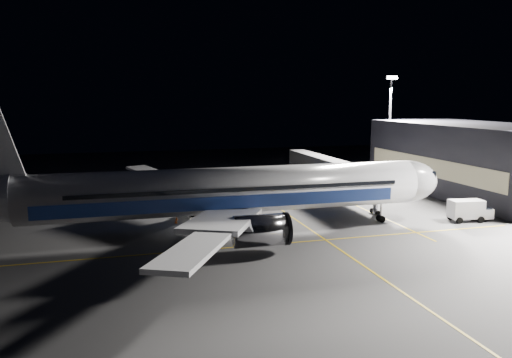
{
  "coord_description": "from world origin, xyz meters",
  "views": [
    {
      "loc": [
        -12.73,
        -57.86,
        16.28
      ],
      "look_at": [
        4.14,
        3.18,
        6.0
      ],
      "focal_mm": 35.0,
      "sensor_mm": 36.0,
      "label": 1
    }
  ],
  "objects_px": {
    "service_truck": "(470,210)",
    "baggage_tug": "(200,209)",
    "floodlight_mast_north": "(390,118)",
    "safety_cone_a": "(177,218)",
    "safety_cone_b": "(223,209)",
    "jet_bridge": "(335,169)",
    "airliner": "(221,192)",
    "safety_cone_c": "(176,221)"
  },
  "relations": [
    {
      "from": "floodlight_mast_north",
      "to": "airliner",
      "type": "bearing_deg",
      "value": -142.09
    },
    {
      "from": "baggage_tug",
      "to": "safety_cone_b",
      "type": "bearing_deg",
      "value": 49.22
    },
    {
      "from": "safety_cone_b",
      "to": "baggage_tug",
      "type": "bearing_deg",
      "value": -149.07
    },
    {
      "from": "airliner",
      "to": "jet_bridge",
      "type": "distance_m",
      "value": 29.31
    },
    {
      "from": "floodlight_mast_north",
      "to": "service_truck",
      "type": "height_order",
      "value": "floodlight_mast_north"
    },
    {
      "from": "baggage_tug",
      "to": "safety_cone_b",
      "type": "relative_size",
      "value": 5.83
    },
    {
      "from": "jet_bridge",
      "to": "safety_cone_c",
      "type": "xyz_separation_m",
      "value": [
        -27.88,
        -11.56,
        -4.29
      ]
    },
    {
      "from": "service_truck",
      "to": "baggage_tug",
      "type": "bearing_deg",
      "value": 165.61
    },
    {
      "from": "service_truck",
      "to": "safety_cone_b",
      "type": "distance_m",
      "value": 33.98
    },
    {
      "from": "floodlight_mast_north",
      "to": "baggage_tug",
      "type": "distance_m",
      "value": 48.82
    },
    {
      "from": "floodlight_mast_north",
      "to": "baggage_tug",
      "type": "relative_size",
      "value": 6.68
    },
    {
      "from": "service_truck",
      "to": "baggage_tug",
      "type": "distance_m",
      "value": 36.52
    },
    {
      "from": "baggage_tug",
      "to": "safety_cone_c",
      "type": "xyz_separation_m",
      "value": [
        -3.82,
        -3.55,
        -0.58
      ]
    },
    {
      "from": "safety_cone_b",
      "to": "floodlight_mast_north",
      "type": "bearing_deg",
      "value": 27.2
    },
    {
      "from": "safety_cone_b",
      "to": "safety_cone_c",
      "type": "relative_size",
      "value": 0.92
    },
    {
      "from": "airliner",
      "to": "safety_cone_b",
      "type": "bearing_deg",
      "value": 77.24
    },
    {
      "from": "airliner",
      "to": "floodlight_mast_north",
      "type": "bearing_deg",
      "value": 37.91
    },
    {
      "from": "floodlight_mast_north",
      "to": "jet_bridge",
      "type": "bearing_deg",
      "value": -142.26
    },
    {
      "from": "airliner",
      "to": "floodlight_mast_north",
      "type": "relative_size",
      "value": 2.97
    },
    {
      "from": "jet_bridge",
      "to": "baggage_tug",
      "type": "distance_m",
      "value": 25.63
    },
    {
      "from": "airliner",
      "to": "floodlight_mast_north",
      "type": "distance_m",
      "value": 52.56
    },
    {
      "from": "jet_bridge",
      "to": "baggage_tug",
      "type": "height_order",
      "value": "jet_bridge"
    },
    {
      "from": "safety_cone_a",
      "to": "safety_cone_b",
      "type": "xyz_separation_m",
      "value": [
        7.33,
        4.14,
        0.01
      ]
    },
    {
      "from": "floodlight_mast_north",
      "to": "safety_cone_c",
      "type": "distance_m",
      "value": 53.86
    },
    {
      "from": "airliner",
      "to": "baggage_tug",
      "type": "bearing_deg",
      "value": 95.62
    },
    {
      "from": "service_truck",
      "to": "safety_cone_a",
      "type": "height_order",
      "value": "service_truck"
    },
    {
      "from": "floodlight_mast_north",
      "to": "safety_cone_c",
      "type": "xyz_separation_m",
      "value": [
        -45.88,
        -25.49,
        -12.08
      ]
    },
    {
      "from": "jet_bridge",
      "to": "safety_cone_b",
      "type": "relative_size",
      "value": 64.73
    },
    {
      "from": "baggage_tug",
      "to": "safety_cone_c",
      "type": "bearing_deg",
      "value": -118.76
    },
    {
      "from": "service_truck",
      "to": "airliner",
      "type": "bearing_deg",
      "value": -178.61
    },
    {
      "from": "floodlight_mast_north",
      "to": "service_truck",
      "type": "xyz_separation_m",
      "value": [
        -7.87,
        -34.76,
        -10.82
      ]
    },
    {
      "from": "service_truck",
      "to": "safety_cone_a",
      "type": "bearing_deg",
      "value": 170.0
    },
    {
      "from": "airliner",
      "to": "safety_cone_b",
      "type": "distance_m",
      "value": 13.54
    },
    {
      "from": "airliner",
      "to": "safety_cone_c",
      "type": "relative_size",
      "value": 106.22
    },
    {
      "from": "jet_bridge",
      "to": "safety_cone_a",
      "type": "distance_m",
      "value": 29.65
    },
    {
      "from": "floodlight_mast_north",
      "to": "baggage_tug",
      "type": "bearing_deg",
      "value": -152.45
    },
    {
      "from": "airliner",
      "to": "safety_cone_a",
      "type": "distance_m",
      "value": 10.56
    },
    {
      "from": "airliner",
      "to": "safety_cone_a",
      "type": "height_order",
      "value": "airliner"
    },
    {
      "from": "baggage_tug",
      "to": "safety_cone_a",
      "type": "bearing_deg",
      "value": -133.83
    },
    {
      "from": "airliner",
      "to": "jet_bridge",
      "type": "height_order",
      "value": "airliner"
    },
    {
      "from": "service_truck",
      "to": "safety_cone_a",
      "type": "distance_m",
      "value": 39.32
    },
    {
      "from": "jet_bridge",
      "to": "service_truck",
      "type": "distance_m",
      "value": 23.36
    }
  ]
}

